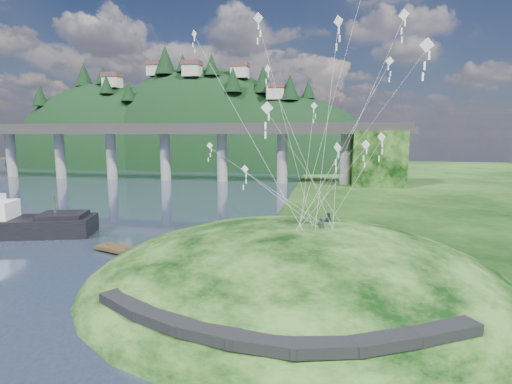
# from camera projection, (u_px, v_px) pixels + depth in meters

# --- Properties ---
(ground) EXTENTS (320.00, 320.00, 0.00)m
(ground) POSITION_uv_depth(u_px,v_px,m) (194.00, 287.00, 32.19)
(ground) COLOR black
(ground) RESTS_ON ground
(grass_hill) EXTENTS (36.00, 32.00, 13.00)m
(grass_hill) POSITION_uv_depth(u_px,v_px,m) (295.00, 302.00, 32.93)
(grass_hill) COLOR black
(grass_hill) RESTS_ON ground
(footpath) EXTENTS (22.29, 5.84, 0.83)m
(footpath) POSITION_uv_depth(u_px,v_px,m) (267.00, 328.00, 21.08)
(footpath) COLOR black
(footpath) RESTS_ON ground
(bridge) EXTENTS (160.00, 11.00, 15.00)m
(bridge) POSITION_uv_depth(u_px,v_px,m) (185.00, 144.00, 103.69)
(bridge) COLOR #2D2B2B
(bridge) RESTS_ON ground
(far_ridge) EXTENTS (153.00, 70.00, 94.50)m
(far_ridge) POSITION_uv_depth(u_px,v_px,m) (191.00, 183.00, 159.93)
(far_ridge) COLOR black
(far_ridge) RESTS_ON ground
(work_barge) EXTENTS (19.69, 10.30, 6.65)m
(work_barge) POSITION_uv_depth(u_px,v_px,m) (8.00, 223.00, 47.78)
(work_barge) COLOR black
(work_barge) RESTS_ON ground
(wooden_dock) EXTENTS (13.00, 6.38, 0.93)m
(wooden_dock) POSITION_uv_depth(u_px,v_px,m) (146.00, 254.00, 39.54)
(wooden_dock) COLOR #342715
(wooden_dock) RESTS_ON ground
(kite_flyers) EXTENTS (1.36, 3.28, 1.75)m
(kite_flyers) POSITION_uv_depth(u_px,v_px,m) (326.00, 214.00, 32.80)
(kite_flyers) COLOR #262A33
(kite_flyers) RESTS_ON ground
(kite_swarm) EXTENTS (19.05, 16.56, 16.27)m
(kite_swarm) POSITION_uv_depth(u_px,v_px,m) (317.00, 84.00, 32.06)
(kite_swarm) COLOR white
(kite_swarm) RESTS_ON ground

